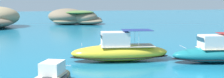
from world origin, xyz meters
name	(u,v)px	position (x,y,z in m)	size (l,w,h in m)	color
islet_small	(76,18)	(5.46, 65.01, 1.85)	(17.76, 16.65, 4.52)	#756651
motorboat_yellow	(119,51)	(-2.81, 11.47, 1.04)	(10.94, 5.65, 3.28)	yellow
motorboat_teal	(217,53)	(6.34, 7.27, 0.95)	(10.02, 5.33, 3.00)	#19727A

